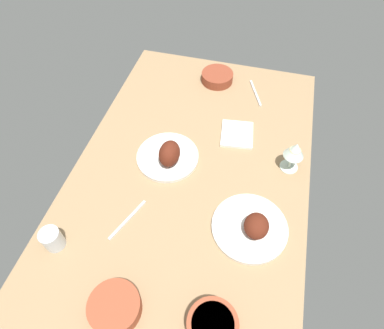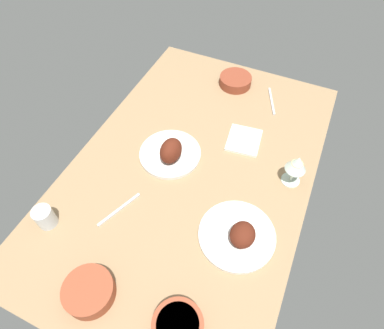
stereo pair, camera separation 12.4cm
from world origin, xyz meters
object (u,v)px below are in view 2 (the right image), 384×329
Objects in this scene: wine_glass at (297,165)px; fork_loose at (272,101)px; folded_napkin at (244,140)px; plate_near_viewer at (171,152)px; bowl_soup at (235,80)px; bowl_cream at (89,291)px; water_tumbler at (45,217)px; spoon_loose at (119,209)px; plate_center_main at (239,235)px; bowl_sauce at (178,326)px.

fork_loose is at bearing -155.16° from wine_glass.
fork_loose is (-28.32, 3.99, -0.20)cm from folded_napkin.
folded_napkin is (-20.16, 23.95, -2.57)cm from plate_near_viewer.
plate_near_viewer is 53.83cm from bowl_soup.
wine_glass reaches higher than bowl_cream.
plate_near_viewer is 50.41cm from water_tumbler.
wine_glass reaches higher than spoon_loose.
plate_center_main reaches higher than water_tumbler.
plate_near_viewer reaches higher than bowl_soup.
bowl_sauce reaches higher than folded_napkin.
water_tumbler is 80.71cm from folded_napkin.
bowl_cream is at bearing 62.95° from water_tumbler.
fork_loose is at bearing 149.59° from water_tumbler.
water_tumbler is (-13.96, -27.34, 1.06)cm from bowl_cream.
bowl_cream is 80.59cm from folded_napkin.
bowl_cream reaches higher than spoon_loose.
folded_napkin is (-75.15, -5.72, -2.82)cm from bowl_sauce.
bowl_sauce reaches higher than fork_loose.
fork_loose is (-105.67, 26.50, -2.50)cm from bowl_cream.
water_tumbler is 24.60cm from spoon_loose.
folded_napkin reaches higher than fork_loose.
folded_napkin is at bearing 170.21° from spoon_loose.
plate_near_viewer reaches higher than fork_loose.
plate_center_main is 32.95cm from wine_glass.
plate_center_main is 1.06× the size of plate_near_viewer.
bowl_soup is at bearing -159.72° from plate_center_main.
bowl_cream is at bearing 36.71° from spoon_loose.
plate_near_viewer is at bearing -151.65° from bowl_sauce.
bowl_soup is 110.26cm from bowl_sauce.
bowl_cream is 0.85× the size of fork_loose.
bowl_sauce is 1.03× the size of wine_glass.
wine_glass is at bearing 161.02° from plate_center_main.
fork_loose is at bearing 171.98° from folded_napkin.
spoon_loose is (37.54, -52.58, -9.53)cm from wine_glass.
water_tumbler is (43.24, -25.90, 0.79)cm from plate_near_viewer.
bowl_sauce is 44.32cm from spoon_loose.
bowl_sauce is 65.99cm from wine_glass.
water_tumbler is at bearing -101.94° from bowl_sauce.
folded_napkin is (-11.66, -22.50, -9.33)cm from wine_glass.
folded_napkin is at bearing 141.82° from water_tumbler.
folded_napkin is (33.02, 15.61, -1.89)cm from bowl_soup.
plate_near_viewer is at bearing -49.91° from folded_napkin.
wine_glass is (-63.49, 16.78, 6.51)cm from bowl_sauce.
water_tumbler is 106.41cm from fork_loose.
folded_napkin is at bearing 130.09° from plate_near_viewer.
fork_loose is at bearing 150.05° from plate_near_viewer.
folded_napkin is (-77.35, 22.51, -2.30)cm from bowl_cream.
plate_center_main is 3.28× the size of water_tumbler.
plate_center_main is 49.50cm from bowl_cream.
bowl_sauce is at bearing -10.85° from plate_center_main.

